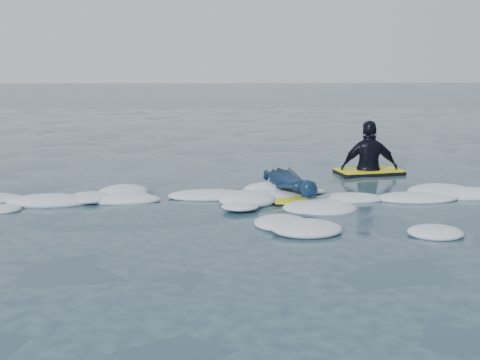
# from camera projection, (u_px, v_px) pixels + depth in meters

# --- Properties ---
(ground) EXTENTS (120.00, 120.00, 0.00)m
(ground) POSITION_uv_depth(u_px,v_px,m) (158.00, 227.00, 7.86)
(ground) COLOR #18323A
(ground) RESTS_ON ground
(foam_band) EXTENTS (12.00, 3.10, 0.30)m
(foam_band) POSITION_uv_depth(u_px,v_px,m) (164.00, 208.00, 8.87)
(foam_band) COLOR silver
(foam_band) RESTS_ON ground
(prone_woman_unit) EXTENTS (0.97, 1.70, 0.42)m
(prone_woman_unit) POSITION_uv_depth(u_px,v_px,m) (292.00, 185.00, 9.52)
(prone_woman_unit) COLOR black
(prone_woman_unit) RESTS_ON ground
(waiting_rider_unit) EXTENTS (1.37, 0.93, 1.89)m
(waiting_rider_unit) POSITION_uv_depth(u_px,v_px,m) (369.00, 170.00, 11.57)
(waiting_rider_unit) COLOR black
(waiting_rider_unit) RESTS_ON ground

